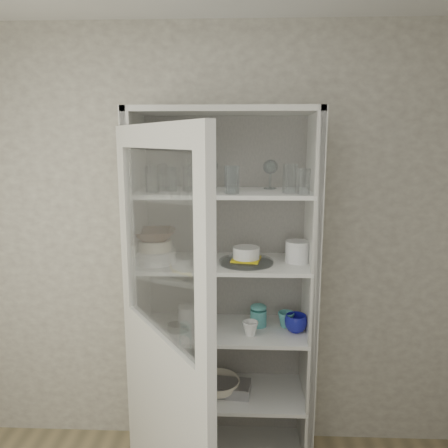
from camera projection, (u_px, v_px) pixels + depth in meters
The scene contains 33 objects.
wall_back at pixel (193, 245), 2.68m from camera, with size 3.60×0.02×2.60m, color gray.
pantry_cabinet at pixel (224, 310), 2.58m from camera, with size 1.00×0.45×2.10m.
cupboard_door at pixel (163, 380), 1.96m from camera, with size 0.53×0.77×2.00m.
tumbler_0 at pixel (152, 179), 2.29m from camera, with size 0.07×0.07×0.14m, color silver.
tumbler_1 at pixel (200, 178), 2.26m from camera, with size 0.08×0.08×0.16m, color silver.
tumbler_2 at pixel (210, 180), 2.27m from camera, with size 0.07×0.07×0.14m, color silver.
tumbler_3 at pixel (231, 180), 2.24m from camera, with size 0.07×0.07×0.14m, color silver.
tumbler_4 at pixel (232, 180), 2.22m from camera, with size 0.07×0.07×0.15m, color silver.
tumbler_5 at pixel (290, 179), 2.25m from camera, with size 0.08×0.08×0.15m, color silver.
tumbler_6 at pixel (304, 182), 2.20m from camera, with size 0.07×0.07×0.13m, color silver.
tumbler_7 at pixel (164, 178), 2.39m from camera, with size 0.07×0.07×0.13m, color silver.
tumbler_8 at pixel (171, 179), 2.36m from camera, with size 0.06×0.06×0.13m, color silver.
tumbler_9 at pixel (189, 179), 2.36m from camera, with size 0.07×0.07×0.13m, color silver.
goblet_0 at pixel (163, 174), 2.50m from camera, with size 0.07×0.07×0.16m, color silver, non-canonical shape.
goblet_1 at pixel (211, 172), 2.49m from camera, with size 0.08×0.08×0.18m, color silver, non-canonical shape.
goblet_2 at pixel (271, 173), 2.45m from camera, with size 0.08×0.08×0.18m, color silver, non-canonical shape.
goblet_3 at pixel (270, 173), 2.45m from camera, with size 0.08×0.08×0.18m, color silver, non-canonical shape.
plate_stack_front at pixel (155, 256), 2.43m from camera, with size 0.24×0.24×0.07m, color white.
plate_stack_back at pixel (155, 250), 2.56m from camera, with size 0.22×0.22×0.07m, color white.
cream_bowl at pixel (155, 245), 2.42m from camera, with size 0.19×0.19×0.06m, color beige.
terracotta_bowl at pixel (154, 235), 2.41m from camera, with size 0.24×0.24×0.06m, color #432414.
glass_platter at pixel (246, 262), 2.42m from camera, with size 0.30×0.30×0.02m, color silver.
yellow_trivet at pixel (246, 259), 2.42m from camera, with size 0.15×0.15×0.01m, color yellow.
white_ramekin at pixel (246, 253), 2.41m from camera, with size 0.15×0.15×0.06m, color white.
grey_bowl_stack at pixel (297, 252), 2.43m from camera, with size 0.14×0.14×0.12m, color silver.
mug_blue at pixel (296, 323), 2.47m from camera, with size 0.13×0.13×0.10m, color navy.
mug_teal at pixel (286, 319), 2.54m from camera, with size 0.10×0.10×0.09m, color #198177.
mug_white at pixel (250, 328), 2.43m from camera, with size 0.09×0.09×0.08m, color white.
teal_jar at pixel (258, 316), 2.55m from camera, with size 0.10×0.10×0.12m.
measuring_cups at pixel (176, 327), 2.49m from camera, with size 0.10×0.10×0.04m, color #ABABAB.
white_canister at pixel (187, 317), 2.54m from camera, with size 0.10×0.10×0.12m, color white.
cream_dish at pixel (218, 386), 2.59m from camera, with size 0.26×0.26×0.08m, color beige.
tin_box at pixel (232, 388), 2.57m from camera, with size 0.22×0.15×0.07m, color #949398.
Camera 1 is at (0.30, -1.10, 1.93)m, focal length 35.00 mm.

